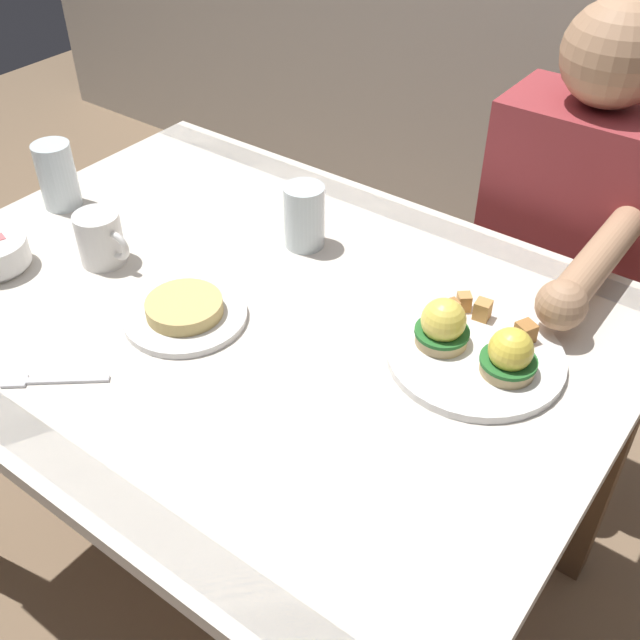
% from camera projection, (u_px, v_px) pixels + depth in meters
% --- Properties ---
extents(ground_plane, '(6.00, 6.00, 0.00)m').
position_uv_depth(ground_plane, '(269.00, 562.00, 1.72)').
color(ground_plane, '#7F664C').
extents(dining_table, '(1.20, 0.90, 0.74)m').
position_uv_depth(dining_table, '(254.00, 354.00, 1.32)').
color(dining_table, silver).
rests_on(dining_table, ground_plane).
extents(eggs_benedict_plate, '(0.27, 0.27, 0.09)m').
position_uv_depth(eggs_benedict_plate, '(475.00, 347.00, 1.13)').
color(eggs_benedict_plate, white).
rests_on(eggs_benedict_plate, dining_table).
extents(coffee_mug, '(0.11, 0.08, 0.09)m').
position_uv_depth(coffee_mug, '(101.00, 237.00, 1.32)').
color(coffee_mug, white).
rests_on(coffee_mug, dining_table).
extents(fork, '(0.13, 0.11, 0.00)m').
position_uv_depth(fork, '(49.00, 380.00, 1.11)').
color(fork, silver).
rests_on(fork, dining_table).
extents(water_glass_near, '(0.07, 0.07, 0.13)m').
position_uv_depth(water_glass_near, '(58.00, 179.00, 1.47)').
color(water_glass_near, silver).
rests_on(water_glass_near, dining_table).
extents(water_glass_far, '(0.07, 0.07, 0.12)m').
position_uv_depth(water_glass_far, '(304.00, 219.00, 1.36)').
color(water_glass_far, silver).
rests_on(water_glass_far, dining_table).
extents(side_plate, '(0.20, 0.20, 0.04)m').
position_uv_depth(side_plate, '(185.00, 312.00, 1.21)').
color(side_plate, white).
rests_on(side_plate, dining_table).
extents(diner_person, '(0.34, 0.54, 1.14)m').
position_uv_depth(diner_person, '(564.00, 252.00, 1.53)').
color(diner_person, '#33333D').
rests_on(diner_person, ground_plane).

